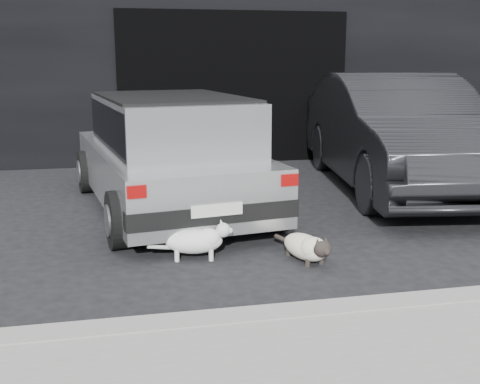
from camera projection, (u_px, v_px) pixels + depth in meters
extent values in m
plane|color=black|center=(219.00, 226.00, 6.69)|extent=(80.00, 80.00, 0.00)
cube|color=black|center=(214.00, 22.00, 12.06)|extent=(34.00, 4.00, 5.00)
cube|color=black|center=(234.00, 88.00, 10.41)|extent=(4.00, 0.10, 2.60)
cube|color=gray|center=(416.00, 306.00, 4.41)|extent=(18.00, 0.25, 0.12)
cube|color=#B2B4B7|center=(168.00, 171.00, 7.33)|extent=(2.21, 3.97, 0.60)
cube|color=#B2B4B7|center=(171.00, 124.00, 7.02)|extent=(1.83, 2.70, 0.60)
cube|color=black|center=(171.00, 124.00, 7.02)|extent=(1.83, 2.61, 0.48)
cube|color=black|center=(214.00, 214.00, 5.69)|extent=(1.71, 0.40, 0.17)
cube|color=black|center=(139.00, 156.00, 9.01)|extent=(1.71, 0.40, 0.17)
cube|color=silver|center=(217.00, 210.00, 5.60)|extent=(0.50, 0.09, 0.12)
cube|color=#8C0707|center=(137.00, 192.00, 5.30)|extent=(0.18, 0.05, 0.12)
cube|color=#8C0707|center=(290.00, 180.00, 5.81)|extent=(0.18, 0.05, 0.12)
cube|color=black|center=(170.00, 97.00, 6.95)|extent=(1.79, 2.45, 0.03)
cylinder|color=black|center=(120.00, 220.00, 5.85)|extent=(0.29, 0.60, 0.58)
cylinder|color=slate|center=(107.00, 221.00, 5.81)|extent=(0.07, 0.32, 0.32)
cylinder|color=black|center=(274.00, 205.00, 6.41)|extent=(0.29, 0.60, 0.58)
cylinder|color=slate|center=(284.00, 204.00, 6.45)|extent=(0.07, 0.32, 0.32)
cylinder|color=black|center=(87.00, 172.00, 8.28)|extent=(0.29, 0.60, 0.58)
cylinder|color=slate|center=(79.00, 172.00, 8.24)|extent=(0.07, 0.32, 0.32)
cylinder|color=black|center=(201.00, 164.00, 8.84)|extent=(0.29, 0.60, 0.58)
cylinder|color=slate|center=(209.00, 164.00, 8.88)|extent=(0.07, 0.32, 0.32)
imported|color=black|center=(397.00, 132.00, 8.41)|extent=(2.39, 5.08, 1.61)
ellipsoid|color=beige|center=(305.00, 247.00, 5.56)|extent=(0.42, 0.63, 0.22)
ellipsoid|color=beige|center=(313.00, 249.00, 5.42)|extent=(0.30, 0.30, 0.21)
ellipsoid|color=black|center=(323.00, 249.00, 5.28)|extent=(0.19, 0.18, 0.15)
sphere|color=black|center=(327.00, 252.00, 5.23)|extent=(0.07, 0.07, 0.07)
cone|color=black|center=(326.00, 241.00, 5.30)|extent=(0.07, 0.08, 0.08)
cone|color=black|center=(318.00, 242.00, 5.26)|extent=(0.07, 0.08, 0.08)
cylinder|color=black|center=(321.00, 260.00, 5.46)|extent=(0.05, 0.05, 0.07)
cylinder|color=black|center=(308.00, 263.00, 5.40)|extent=(0.05, 0.05, 0.07)
cylinder|color=black|center=(301.00, 250.00, 5.75)|extent=(0.05, 0.05, 0.07)
cylinder|color=black|center=(288.00, 252.00, 5.69)|extent=(0.05, 0.05, 0.07)
cylinder|color=black|center=(288.00, 241.00, 5.84)|extent=(0.21, 0.29, 0.10)
ellipsoid|color=white|center=(194.00, 241.00, 5.57)|extent=(0.56, 0.34, 0.23)
ellipsoid|color=white|center=(208.00, 238.00, 5.58)|extent=(0.26, 0.26, 0.19)
ellipsoid|color=silver|center=(223.00, 230.00, 5.57)|extent=(0.15, 0.17, 0.14)
sphere|color=silver|center=(230.00, 231.00, 5.57)|extent=(0.06, 0.06, 0.06)
cone|color=silver|center=(221.00, 222.00, 5.59)|extent=(0.07, 0.06, 0.07)
cone|color=silver|center=(222.00, 225.00, 5.52)|extent=(0.07, 0.06, 0.07)
cylinder|color=silver|center=(211.00, 249.00, 5.67)|extent=(0.04, 0.04, 0.13)
cylinder|color=silver|center=(211.00, 254.00, 5.54)|extent=(0.04, 0.04, 0.13)
cylinder|color=silver|center=(177.00, 250.00, 5.65)|extent=(0.04, 0.04, 0.13)
cylinder|color=silver|center=(177.00, 255.00, 5.52)|extent=(0.04, 0.04, 0.13)
cylinder|color=silver|center=(163.00, 247.00, 5.56)|extent=(0.29, 0.10, 0.09)
ellipsoid|color=gray|center=(183.00, 240.00, 5.54)|extent=(0.21, 0.17, 0.10)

